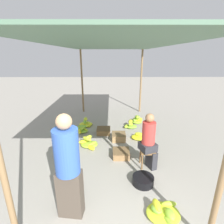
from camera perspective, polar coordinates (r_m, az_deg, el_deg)
canopy_post_front_left at (r=2.48m, az=-32.80°, el=-12.97°), size 0.08×0.08×2.79m
canopy_post_back_left at (r=8.08m, az=-9.74°, el=9.62°), size 0.08×0.08×2.79m
canopy_post_back_right at (r=8.09m, az=9.45°, el=9.65°), size 0.08×0.08×2.79m
canopy_tarp at (r=4.83m, az=-0.00°, el=21.15°), size 3.06×6.52×0.04m
vendor_foreground at (r=2.89m, az=-14.20°, el=-16.90°), size 0.42×0.42×1.78m
stool at (r=4.31m, az=11.43°, el=-13.06°), size 0.34×0.34×0.44m
vendor_seated at (r=4.13m, az=12.01°, el=-8.94°), size 0.44×0.44×1.34m
basin_black at (r=3.94m, az=10.11°, el=-21.06°), size 0.45×0.45×0.17m
banana_pile_left_0 at (r=5.24m, az=-7.54°, el=-10.10°), size 0.61×0.60×0.34m
banana_pile_left_1 at (r=6.15m, az=-9.86°, el=-5.76°), size 0.44×0.44×0.27m
banana_pile_left_2 at (r=6.70m, az=-8.45°, el=-3.66°), size 0.50×0.52×0.32m
banana_pile_right_0 at (r=3.44m, az=16.48°, el=-28.96°), size 0.56×0.61×0.22m
banana_pile_right_1 at (r=5.71m, az=9.05°, el=-7.84°), size 0.50×0.44×0.20m
banana_pile_right_2 at (r=6.95m, az=8.17°, el=-2.56°), size 0.45×0.41×0.32m
banana_pile_right_3 at (r=6.47m, az=6.00°, el=-4.25°), size 0.51×0.44×0.29m
crate_near at (r=4.71m, az=2.98°, el=-13.41°), size 0.44×0.44×0.18m
crate_mid at (r=5.53m, az=2.23°, el=-8.07°), size 0.43×0.43×0.23m
crate_far at (r=5.99m, az=-2.77°, el=-6.15°), size 0.46×0.46×0.18m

